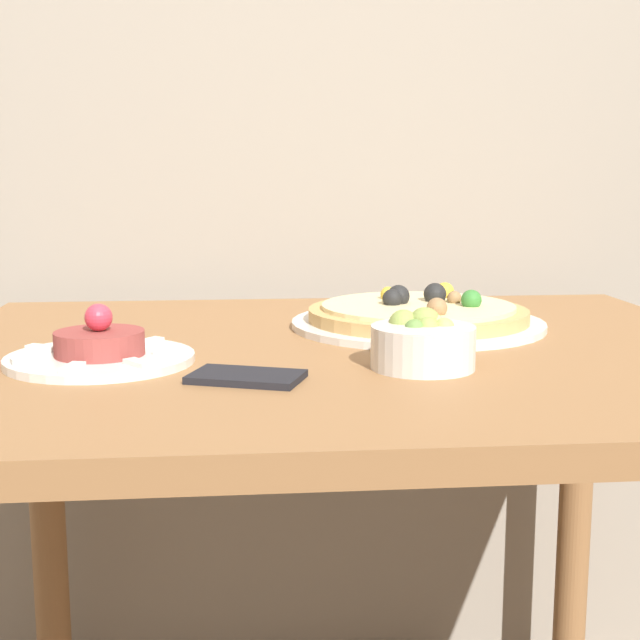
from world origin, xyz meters
TOP-DOWN VIEW (x-y plane):
  - back_wall at (0.00, 1.00)m, footprint 8.00×0.05m
  - dining_table at (0.00, 0.44)m, footprint 1.07×0.88m
  - pizza_plate at (0.12, 0.57)m, footprint 0.37×0.37m
  - tartare_plate at (-0.31, 0.36)m, footprint 0.22×0.22m
  - small_bowl at (0.07, 0.30)m, footprint 0.12×0.12m
  - napkin at (-0.13, 0.26)m, footprint 0.14×0.11m

SIDE VIEW (x-z plane):
  - dining_table at x=0.00m, z-range 0.28..1.06m
  - napkin at x=-0.13m, z-range 0.78..0.79m
  - tartare_plate at x=-0.31m, z-range 0.76..0.83m
  - pizza_plate at x=0.12m, z-range 0.77..0.83m
  - small_bowl at x=0.07m, z-range 0.78..0.85m
  - back_wall at x=0.00m, z-range 0.00..2.60m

